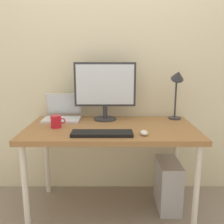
{
  "coord_description": "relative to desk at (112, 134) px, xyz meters",
  "views": [
    {
      "loc": [
        0.01,
        -1.95,
        1.29
      ],
      "look_at": [
        0.0,
        0.0,
        0.87
      ],
      "focal_mm": 40.49,
      "sensor_mm": 36.0,
      "label": 1
    }
  ],
  "objects": [
    {
      "name": "laptop",
      "position": [
        -0.43,
        0.25,
        0.12
      ],
      "size": [
        0.32,
        0.28,
        0.22
      ],
      "color": "silver",
      "rests_on": "desk"
    },
    {
      "name": "back_wall",
      "position": [
        0.0,
        0.42,
        0.62
      ],
      "size": [
        4.4,
        0.04,
        2.6
      ],
      "primitive_type": "cube",
      "color": "beige",
      "rests_on": "ground_plane"
    },
    {
      "name": "desk_lamp",
      "position": [
        0.57,
        0.23,
        0.39
      ],
      "size": [
        0.11,
        0.16,
        0.46
      ],
      "color": "#333338",
      "rests_on": "desk"
    },
    {
      "name": "coffee_mug",
      "position": [
        -0.43,
        -0.03,
        0.11
      ],
      "size": [
        0.12,
        0.08,
        0.1
      ],
      "color": "red",
      "rests_on": "desk"
    },
    {
      "name": "ground_plane",
      "position": [
        0.0,
        0.0,
        -0.68
      ],
      "size": [
        6.0,
        6.0,
        0.0
      ],
      "primitive_type": "plane",
      "color": "gray"
    },
    {
      "name": "desk",
      "position": [
        0.0,
        0.0,
        0.0
      ],
      "size": [
        1.35,
        0.73,
        0.75
      ],
      "color": "olive",
      "rests_on": "ground_plane"
    },
    {
      "name": "mouse",
      "position": [
        0.24,
        -0.23,
        0.08
      ],
      "size": [
        0.06,
        0.09,
        0.03
      ],
      "primitive_type": "ellipsoid",
      "color": "silver",
      "rests_on": "desk"
    },
    {
      "name": "monitor",
      "position": [
        -0.05,
        0.23,
        0.35
      ],
      "size": [
        0.53,
        0.2,
        0.5
      ],
      "color": "#333338",
      "rests_on": "desk"
    },
    {
      "name": "keyboard",
      "position": [
        -0.06,
        -0.22,
        0.08
      ],
      "size": [
        0.44,
        0.14,
        0.02
      ],
      "primitive_type": "cube",
      "color": "black",
      "rests_on": "desk"
    },
    {
      "name": "computer_tower",
      "position": [
        0.49,
        0.05,
        -0.47
      ],
      "size": [
        0.18,
        0.36,
        0.42
      ],
      "primitive_type": "cube",
      "color": "#B2B2B7",
      "rests_on": "ground_plane"
    }
  ]
}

